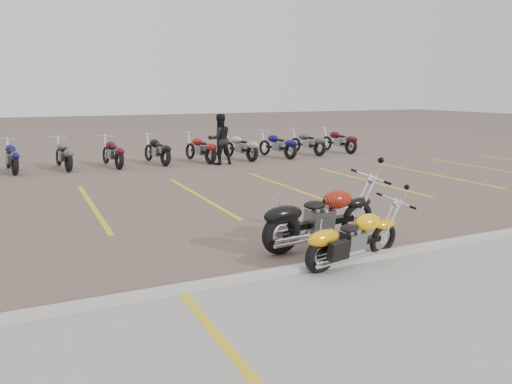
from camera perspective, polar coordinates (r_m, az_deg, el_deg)
ground at (r=9.55m, az=1.32°, el=-4.98°), size 100.00×100.00×0.00m
concrete_apron at (r=6.14m, az=21.12°, el=-15.45°), size 60.00×5.00×0.01m
curb at (r=7.89m, az=7.88°, el=-8.25°), size 60.00×0.18×0.12m
parking_stripes at (r=13.15m, az=-6.47°, el=-0.46°), size 38.00×5.50×0.01m
yellow_cruiser at (r=8.02m, az=10.66°, el=-5.45°), size 1.95×0.47×0.81m
flame_cruiser at (r=8.83m, az=6.96°, el=-3.11°), size 2.43×0.48×1.00m
person_b at (r=18.68m, az=-4.17°, el=6.03°), size 0.92×0.72×1.89m
bg_bike_row at (r=18.87m, az=-13.68°, el=4.59°), size 19.18×2.09×1.10m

